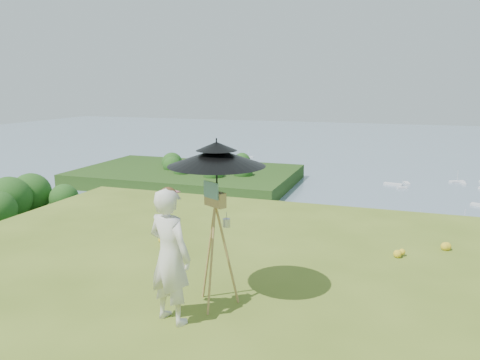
% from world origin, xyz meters
% --- Properties ---
extents(shoreline_tier, '(170.00, 28.00, 8.00)m').
position_xyz_m(shoreline_tier, '(0.00, 75.00, -36.00)').
color(shoreline_tier, slate).
rests_on(shoreline_tier, bay_water).
extents(bay_water, '(700.00, 700.00, 0.00)m').
position_xyz_m(bay_water, '(0.00, 240.00, -34.00)').
color(bay_water, slate).
rests_on(bay_water, ground).
extents(peninsula, '(90.00, 60.00, 12.00)m').
position_xyz_m(peninsula, '(-75.00, 155.00, -29.00)').
color(peninsula, '#16320D').
rests_on(peninsula, bay_water).
extents(slope_trees, '(110.00, 50.00, 6.00)m').
position_xyz_m(slope_trees, '(0.00, 35.00, -15.00)').
color(slope_trees, '#174A16').
rests_on(slope_trees, forest_slope).
extents(harbor_town, '(110.00, 22.00, 5.00)m').
position_xyz_m(harbor_town, '(0.00, 75.00, -29.50)').
color(harbor_town, silver).
rests_on(harbor_town, shoreline_tier).
extents(moored_boats, '(140.00, 140.00, 0.70)m').
position_xyz_m(moored_boats, '(-12.50, 161.00, -33.65)').
color(moored_boats, silver).
rests_on(moored_boats, bay_water).
extents(painter, '(0.64, 0.52, 1.52)m').
position_xyz_m(painter, '(-2.09, 1.31, 0.76)').
color(painter, beige).
rests_on(painter, ground).
extents(field_easel, '(0.78, 0.78, 1.51)m').
position_xyz_m(field_easel, '(-1.77, 1.82, 0.75)').
color(field_easel, '#9E7642').
rests_on(field_easel, ground).
extents(sun_umbrella, '(1.37, 1.37, 0.75)m').
position_xyz_m(sun_umbrella, '(-1.75, 1.85, 1.62)').
color(sun_umbrella, black).
rests_on(sun_umbrella, field_easel).
extents(painter_cap, '(0.27, 0.28, 0.10)m').
position_xyz_m(painter_cap, '(-2.09, 1.31, 1.48)').
color(painter_cap, '#C96E7A').
rests_on(painter_cap, painter).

